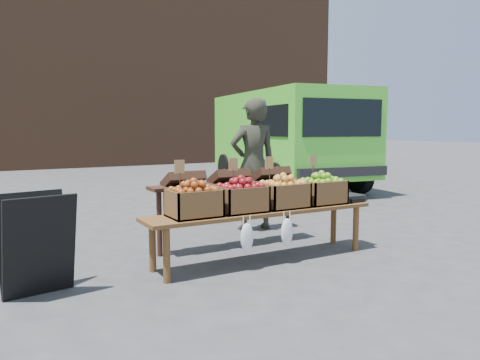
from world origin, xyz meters
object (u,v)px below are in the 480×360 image
weighing_scale (348,198)px  back_table (229,205)px  display_bench (262,235)px  chalkboard_sign (37,244)px  crate_red_apples (283,195)px  crate_russet_pears (241,199)px  vendor (253,164)px  crate_golden_apples (194,203)px  crate_green_apples (321,192)px  delivery_van (287,140)px

weighing_scale → back_table: bearing=150.7°
display_bench → back_table: bearing=92.8°
chalkboard_sign → crate_red_apples: size_ratio=1.83×
crate_russet_pears → crate_red_apples: same height
vendor → crate_russet_pears: (-1.02, -1.42, -0.23)m
crate_golden_apples → crate_russet_pears: (0.55, 0.00, 0.00)m
crate_golden_apples → crate_red_apples: size_ratio=1.00×
crate_red_apples → crate_green_apples: 0.55m
display_bench → weighing_scale: size_ratio=7.94×
crate_golden_apples → crate_red_apples: bearing=0.0°
delivery_van → crate_golden_apples: bearing=-124.7°
vendor → display_bench: (-0.75, -1.42, -0.66)m
chalkboard_sign → crate_green_apples: (3.12, -0.08, 0.25)m
crate_green_apples → back_table: bearing=140.1°
crate_golden_apples → weighing_scale: crate_golden_apples is taller
chalkboard_sign → back_table: back_table is taller
delivery_van → chalkboard_sign: bearing=-132.7°
display_bench → crate_russet_pears: 0.51m
crate_green_apples → weighing_scale: bearing=0.0°
weighing_scale → crate_russet_pears: bearing=180.0°
chalkboard_sign → back_table: 2.35m
crate_russet_pears → weighing_scale: bearing=0.0°
delivery_van → crate_russet_pears: (-4.29, -5.19, -0.44)m
delivery_van → weighing_scale: (-2.77, -5.19, -0.54)m
back_table → display_bench: back_table is taller
crate_red_apples → display_bench: bearing=180.0°
vendor → back_table: bearing=51.1°
delivery_van → back_table: (-4.05, -4.47, -0.63)m
weighing_scale → delivery_van: bearing=61.9°
back_table → crate_red_apples: 0.81m
delivery_van → display_bench: delivery_van is taller
back_table → weighing_scale: 1.48m
crate_russet_pears → weighing_scale: crate_russet_pears is taller
vendor → back_table: vendor is taller
crate_golden_apples → crate_red_apples: 1.10m
display_bench → crate_golden_apples: size_ratio=5.40×
chalkboard_sign → crate_green_apples: size_ratio=1.83×
back_table → delivery_van: bearing=47.8°
chalkboard_sign → crate_green_apples: 3.13m
back_table → crate_green_apples: size_ratio=4.20×
vendor → weighing_scale: vendor is taller
crate_red_apples → delivery_van: bearing=54.2°
display_bench → crate_green_apples: 0.93m
back_table → display_bench: (0.03, -0.72, -0.24)m
delivery_van → display_bench: 6.62m
back_table → crate_russet_pears: back_table is taller
vendor → weighing_scale: bearing=118.8°
crate_golden_apples → crate_red_apples: (1.10, 0.00, 0.00)m
chalkboard_sign → crate_russet_pears: bearing=-11.9°
chalkboard_sign → weighing_scale: (3.55, -0.08, 0.15)m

